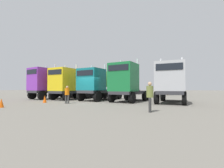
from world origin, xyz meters
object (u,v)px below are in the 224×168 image
at_px(visitor_in_hivis, 67,93).
at_px(semi_truck_purple, 45,83).
at_px(semi_truck_silver, 171,83).
at_px(semi_truck_green, 126,82).
at_px(traffic_cone_near, 45,99).
at_px(semi_truck_yellow, 66,84).
at_px(traffic_cone_mid, 1,103).
at_px(visitor_with_camera, 150,94).
at_px(semi_truck_teal, 95,84).

bearing_deg(visitor_in_hivis, semi_truck_purple, -117.80).
bearing_deg(semi_truck_silver, semi_truck_green, -86.98).
bearing_deg(traffic_cone_near, semi_truck_yellow, 101.94).
distance_m(semi_truck_yellow, visitor_in_hivis, 5.12).
xyz_separation_m(semi_truck_silver, traffic_cone_mid, (-10.83, -8.49, -1.57)).
bearing_deg(traffic_cone_mid, semi_truck_silver, 38.10).
height_order(semi_truck_silver, visitor_with_camera, semi_truck_silver).
height_order(semi_truck_purple, semi_truck_yellow, semi_truck_purple).
bearing_deg(semi_truck_green, semi_truck_yellow, -84.38).
bearing_deg(semi_truck_silver, visitor_with_camera, -6.89).
relative_size(semi_truck_purple, semi_truck_green, 1.02).
bearing_deg(traffic_cone_mid, visitor_with_camera, 13.33).
bearing_deg(visitor_with_camera, traffic_cone_mid, -178.49).
xyz_separation_m(semi_truck_purple, semi_truck_teal, (7.17, 0.60, -0.21)).
bearing_deg(traffic_cone_near, semi_truck_purple, 138.04).
distance_m(semi_truck_yellow, semi_truck_green, 7.67).
xyz_separation_m(traffic_cone_near, traffic_cone_mid, (0.25, -4.11, -0.01)).
xyz_separation_m(semi_truck_green, traffic_cone_mid, (-6.57, -8.20, -1.65)).
bearing_deg(traffic_cone_mid, semi_truck_yellow, 97.67).
xyz_separation_m(visitor_with_camera, traffic_cone_near, (-10.43, 1.70, -0.69)).
relative_size(semi_truck_green, semi_truck_silver, 0.95).
distance_m(semi_truck_green, visitor_in_hivis, 5.86).
height_order(semi_truck_green, traffic_cone_mid, semi_truck_green).
distance_m(semi_truck_teal, semi_truck_silver, 8.00).
distance_m(semi_truck_purple, semi_truck_yellow, 3.26).
height_order(semi_truck_purple, semi_truck_silver, semi_truck_purple).
relative_size(semi_truck_purple, semi_truck_silver, 0.97).
bearing_deg(visitor_in_hivis, visitor_with_camera, 75.72).
bearing_deg(semi_truck_teal, traffic_cone_near, -31.15).
bearing_deg(semi_truck_green, semi_truck_silver, 98.71).
bearing_deg(visitor_with_camera, semi_truck_silver, 72.14).
bearing_deg(semi_truck_yellow, visitor_with_camera, 66.48).
height_order(semi_truck_yellow, visitor_in_hivis, semi_truck_yellow).
relative_size(semi_truck_purple, traffic_cone_mid, 9.47).
height_order(visitor_with_camera, traffic_cone_near, visitor_with_camera).
relative_size(semi_truck_teal, traffic_cone_near, 9.14).
xyz_separation_m(semi_truck_green, visitor_with_camera, (3.61, -5.79, -0.95)).
bearing_deg(traffic_cone_near, traffic_cone_mid, -86.56).
height_order(visitor_in_hivis, traffic_cone_mid, visitor_in_hivis).
relative_size(visitor_in_hivis, traffic_cone_near, 2.34).
relative_size(semi_truck_silver, visitor_in_hivis, 4.00).
height_order(semi_truck_green, visitor_in_hivis, semi_truck_green).
height_order(semi_truck_green, semi_truck_silver, semi_truck_green).
relative_size(semi_truck_teal, semi_truck_green, 1.03).
relative_size(semi_truck_purple, visitor_in_hivis, 3.87).
distance_m(semi_truck_yellow, visitor_with_camera, 12.66).
relative_size(semi_truck_green, traffic_cone_near, 8.90).
distance_m(semi_truck_green, traffic_cone_mid, 10.64).
bearing_deg(semi_truck_silver, semi_truck_teal, -90.05).
distance_m(semi_truck_yellow, traffic_cone_mid, 8.33).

